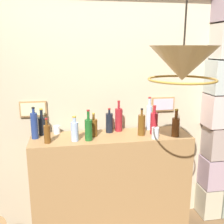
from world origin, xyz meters
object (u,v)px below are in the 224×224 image
at_px(liquor_bottle_vermouth, 75,131).
at_px(pendant_lamp, 183,64).
at_px(liquor_bottle_rye, 94,127).
at_px(glass_tumbler_highball, 57,130).
at_px(liquor_bottle_whiskey, 34,125).
at_px(liquor_bottle_vodka, 89,129).
at_px(liquor_bottle_brandy, 141,125).
at_px(liquor_bottle_scotch, 47,134).
at_px(liquor_bottle_rum, 176,126).
at_px(liquor_bottle_gin, 42,125).
at_px(liquor_bottle_tequila, 109,123).
at_px(liquor_bottle_mezcal, 119,119).
at_px(liquor_bottle_bourbon, 149,117).
at_px(liquor_bottle_sherry, 154,123).
at_px(glass_tumbler_shot, 155,133).
at_px(glass_tumbler_rocks, 176,127).

height_order(liquor_bottle_vermouth, pendant_lamp, pendant_lamp).
height_order(liquor_bottle_rye, glass_tumbler_highball, liquor_bottle_rye).
bearing_deg(liquor_bottle_whiskey, liquor_bottle_vodka, -15.39).
height_order(liquor_bottle_brandy, liquor_bottle_vodka, liquor_bottle_vodka).
relative_size(liquor_bottle_scotch, liquor_bottle_rum, 0.85).
bearing_deg(liquor_bottle_gin, liquor_bottle_tequila, -3.55).
bearing_deg(glass_tumbler_highball, liquor_bottle_brandy, -13.50).
height_order(liquor_bottle_mezcal, liquor_bottle_bourbon, liquor_bottle_bourbon).
distance_m(liquor_bottle_scotch, liquor_bottle_sherry, 1.03).
xyz_separation_m(liquor_bottle_tequila, liquor_bottle_gin, (-0.66, 0.04, -0.00)).
xyz_separation_m(liquor_bottle_whiskey, liquor_bottle_tequila, (0.72, 0.06, -0.03)).
xyz_separation_m(liquor_bottle_vodka, liquor_bottle_sherry, (0.65, 0.07, 0.01)).
height_order(liquor_bottle_vermouth, glass_tumbler_highball, liquor_bottle_vermouth).
distance_m(liquor_bottle_rye, pendant_lamp, 1.14).
height_order(liquor_bottle_gin, glass_tumbler_highball, liquor_bottle_gin).
bearing_deg(liquor_bottle_scotch, liquor_bottle_vermouth, 3.49).
xyz_separation_m(liquor_bottle_sherry, pendant_lamp, (-0.08, -0.75, 0.62)).
xyz_separation_m(liquor_bottle_vermouth, liquor_bottle_bourbon, (0.78, 0.22, 0.04)).
xyz_separation_m(liquor_bottle_rum, glass_tumbler_shot, (-0.21, -0.03, -0.05)).
xyz_separation_m(liquor_bottle_sherry, glass_tumbler_highball, (-0.95, 0.18, -0.07)).
xyz_separation_m(liquor_bottle_mezcal, liquor_bottle_scotch, (-0.70, -0.24, -0.03)).
distance_m(liquor_bottle_whiskey, glass_tumbler_rocks, 1.40).
bearing_deg(glass_tumbler_highball, liquor_bottle_gin, -174.65).
bearing_deg(liquor_bottle_bourbon, liquor_bottle_vodka, -160.69).
height_order(liquor_bottle_vermouth, liquor_bottle_tequila, liquor_bottle_tequila).
distance_m(glass_tumbler_rocks, pendant_lamp, 1.07).
relative_size(liquor_bottle_whiskey, liquor_bottle_vodka, 1.05).
bearing_deg(glass_tumbler_rocks, liquor_bottle_mezcal, 166.08).
xyz_separation_m(liquor_bottle_mezcal, liquor_bottle_vodka, (-0.33, -0.23, -0.02)).
relative_size(liquor_bottle_bourbon, glass_tumbler_rocks, 3.26).
relative_size(liquor_bottle_tequila, glass_tumbler_rocks, 2.36).
distance_m(liquor_bottle_gin, glass_tumbler_shot, 1.10).
bearing_deg(glass_tumbler_shot, liquor_bottle_mezcal, 135.31).
height_order(liquor_bottle_rye, liquor_bottle_tequila, liquor_bottle_tequila).
xyz_separation_m(liquor_bottle_whiskey, glass_tumbler_rocks, (1.39, -0.05, -0.08)).
xyz_separation_m(liquor_bottle_bourbon, pendant_lamp, (-0.07, -0.90, 0.59)).
bearing_deg(liquor_bottle_mezcal, liquor_bottle_rum, -27.35).
bearing_deg(pendant_lamp, liquor_bottle_rum, 68.05).
relative_size(liquor_bottle_brandy, liquor_bottle_rum, 0.99).
relative_size(liquor_bottle_bourbon, liquor_bottle_sherry, 1.19).
distance_m(liquor_bottle_gin, liquor_bottle_rum, 1.30).
bearing_deg(liquor_bottle_whiskey, glass_tumbler_rocks, -1.96).
height_order(liquor_bottle_whiskey, liquor_bottle_vodka, liquor_bottle_whiskey).
xyz_separation_m(liquor_bottle_rye, liquor_bottle_sherry, (0.59, -0.03, 0.03)).
bearing_deg(liquor_bottle_gin, liquor_bottle_mezcal, -0.88).
height_order(liquor_bottle_brandy, pendant_lamp, pendant_lamp).
height_order(liquor_bottle_rye, liquor_bottle_whiskey, liquor_bottle_whiskey).
height_order(liquor_bottle_mezcal, liquor_bottle_sherry, liquor_bottle_mezcal).
bearing_deg(glass_tumbler_shot, liquor_bottle_tequila, 146.62).
distance_m(glass_tumbler_rocks, glass_tumbler_shot, 0.31).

